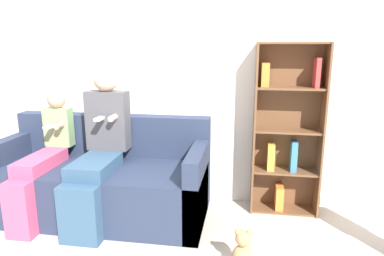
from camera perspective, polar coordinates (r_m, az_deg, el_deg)
ground_plane at (r=2.80m, az=-10.93°, el=-18.82°), size 14.00×14.00×0.00m
back_wall at (r=3.31m, az=-6.16°, el=9.67°), size 10.00×0.06×2.55m
couch at (r=3.23m, az=-14.77°, el=-8.66°), size 1.88×0.84×0.85m
adult_seated at (r=3.02m, az=-15.22°, el=-2.53°), size 0.37×0.81×1.31m
child_seated at (r=3.24m, az=-23.73°, el=-4.51°), size 0.25×0.81×1.09m
bookshelf at (r=3.17m, az=15.44°, el=-0.59°), size 0.60×0.25×1.52m
teddy_bear at (r=2.48m, az=8.50°, el=-19.53°), size 0.15×0.12×0.29m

